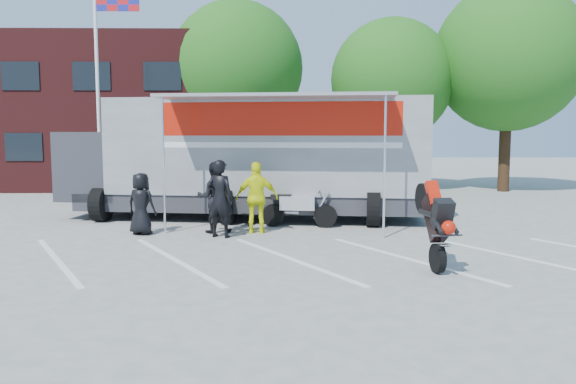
{
  "coord_description": "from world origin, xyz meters",
  "views": [
    {
      "loc": [
        -0.07,
        -10.33,
        2.58
      ],
      "look_at": [
        0.14,
        1.89,
        1.3
      ],
      "focal_mm": 35.0,
      "sensor_mm": 36.0,
      "label": 1
    }
  ],
  "objects_px": {
    "parked_motorcycle": "(299,227)",
    "stunt_bike_rider": "(425,266)",
    "transporter_truck": "(253,218)",
    "spectator_leather_a": "(141,204)",
    "flagpole": "(104,63)",
    "spectator_leather_b": "(220,199)",
    "tree_mid": "(392,80)",
    "spectator_hivis": "(257,198)",
    "spectator_leather_c": "(214,198)",
    "tree_left": "(236,68)",
    "tree_right": "(508,58)"
  },
  "relations": [
    {
      "from": "tree_left",
      "to": "parked_motorcycle",
      "type": "bearing_deg",
      "value": -77.19
    },
    {
      "from": "tree_left",
      "to": "spectator_leather_b",
      "type": "distance_m",
      "value": 13.33
    },
    {
      "from": "tree_mid",
      "to": "spectator_leather_a",
      "type": "distance_m",
      "value": 14.62
    },
    {
      "from": "flagpole",
      "to": "spectator_hivis",
      "type": "relative_size",
      "value": 4.32
    },
    {
      "from": "spectator_leather_a",
      "to": "parked_motorcycle",
      "type": "bearing_deg",
      "value": -145.12
    },
    {
      "from": "tree_right",
      "to": "stunt_bike_rider",
      "type": "height_order",
      "value": "tree_right"
    },
    {
      "from": "tree_right",
      "to": "spectator_leather_c",
      "type": "bearing_deg",
      "value": -138.63
    },
    {
      "from": "parked_motorcycle",
      "to": "stunt_bike_rider",
      "type": "bearing_deg",
      "value": -145.26
    },
    {
      "from": "tree_mid",
      "to": "spectator_leather_b",
      "type": "height_order",
      "value": "tree_mid"
    },
    {
      "from": "tree_mid",
      "to": "spectator_hivis",
      "type": "height_order",
      "value": "tree_mid"
    },
    {
      "from": "parked_motorcycle",
      "to": "stunt_bike_rider",
      "type": "relative_size",
      "value": 1.17
    },
    {
      "from": "flagpole",
      "to": "stunt_bike_rider",
      "type": "relative_size",
      "value": 4.4
    },
    {
      "from": "tree_left",
      "to": "tree_right",
      "type": "distance_m",
      "value": 12.1
    },
    {
      "from": "transporter_truck",
      "to": "tree_right",
      "type": "bearing_deg",
      "value": 43.94
    },
    {
      "from": "tree_left",
      "to": "spectator_leather_b",
      "type": "xyz_separation_m",
      "value": [
        0.48,
        -12.5,
        -4.6
      ]
    },
    {
      "from": "parked_motorcycle",
      "to": "spectator_leather_b",
      "type": "relative_size",
      "value": 1.1
    },
    {
      "from": "transporter_truck",
      "to": "stunt_bike_rider",
      "type": "distance_m",
      "value": 7.2
    },
    {
      "from": "spectator_leather_a",
      "to": "spectator_hivis",
      "type": "bearing_deg",
      "value": -156.69
    },
    {
      "from": "transporter_truck",
      "to": "stunt_bike_rider",
      "type": "xyz_separation_m",
      "value": [
        3.66,
        -6.2,
        0.0
      ]
    },
    {
      "from": "parked_motorcycle",
      "to": "spectator_leather_b",
      "type": "xyz_separation_m",
      "value": [
        -2.02,
        -1.5,
        0.97
      ]
    },
    {
      "from": "spectator_leather_a",
      "to": "flagpole",
      "type": "bearing_deg",
      "value": -46.28
    },
    {
      "from": "tree_mid",
      "to": "spectator_hivis",
      "type": "bearing_deg",
      "value": -117.27
    },
    {
      "from": "tree_left",
      "to": "tree_mid",
      "type": "distance_m",
      "value": 7.1
    },
    {
      "from": "tree_left",
      "to": "spectator_leather_c",
      "type": "bearing_deg",
      "value": -88.72
    },
    {
      "from": "stunt_bike_rider",
      "to": "tree_mid",
      "type": "bearing_deg",
      "value": 74.92
    },
    {
      "from": "flagpole",
      "to": "tree_left",
      "type": "relative_size",
      "value": 0.93
    },
    {
      "from": "parked_motorcycle",
      "to": "spectator_leather_c",
      "type": "xyz_separation_m",
      "value": [
        -2.24,
        -0.83,
        0.92
      ]
    },
    {
      "from": "flagpole",
      "to": "stunt_bike_rider",
      "type": "height_order",
      "value": "flagpole"
    },
    {
      "from": "spectator_hivis",
      "to": "flagpole",
      "type": "bearing_deg",
      "value": -46.36
    },
    {
      "from": "transporter_truck",
      "to": "spectator_leather_c",
      "type": "distance_m",
      "value": 2.73
    },
    {
      "from": "stunt_bike_rider",
      "to": "spectator_leather_a",
      "type": "height_order",
      "value": "spectator_leather_a"
    },
    {
      "from": "spectator_leather_c",
      "to": "spectator_hivis",
      "type": "xyz_separation_m",
      "value": [
        1.11,
        -0.08,
        0.01
      ]
    },
    {
      "from": "flagpole",
      "to": "transporter_truck",
      "type": "distance_m",
      "value": 8.14
    },
    {
      "from": "tree_left",
      "to": "transporter_truck",
      "type": "bearing_deg",
      "value": -83.1
    },
    {
      "from": "tree_mid",
      "to": "stunt_bike_rider",
      "type": "height_order",
      "value": "tree_mid"
    },
    {
      "from": "transporter_truck",
      "to": "spectator_leather_a",
      "type": "bearing_deg",
      "value": -127.7
    },
    {
      "from": "transporter_truck",
      "to": "spectator_leather_c",
      "type": "bearing_deg",
      "value": -102.1
    },
    {
      "from": "transporter_truck",
      "to": "spectator_leather_a",
      "type": "relative_size",
      "value": 7.12
    },
    {
      "from": "tree_right",
      "to": "stunt_bike_rider",
      "type": "xyz_separation_m",
      "value": [
        -7.2,
        -14.12,
        -5.88
      ]
    },
    {
      "from": "parked_motorcycle",
      "to": "spectator_leather_b",
      "type": "bearing_deg",
      "value": 134.85
    },
    {
      "from": "tree_mid",
      "to": "flagpole",
      "type": "bearing_deg",
      "value": -156.03
    },
    {
      "from": "tree_left",
      "to": "spectator_leather_a",
      "type": "bearing_deg",
      "value": -97.42
    },
    {
      "from": "spectator_leather_a",
      "to": "spectator_leather_c",
      "type": "distance_m",
      "value": 1.86
    },
    {
      "from": "spectator_hivis",
      "to": "tree_right",
      "type": "bearing_deg",
      "value": -135.46
    },
    {
      "from": "flagpole",
      "to": "spectator_leather_b",
      "type": "height_order",
      "value": "flagpole"
    },
    {
      "from": "stunt_bike_rider",
      "to": "spectator_leather_c",
      "type": "bearing_deg",
      "value": 133.6
    },
    {
      "from": "stunt_bike_rider",
      "to": "spectator_leather_b",
      "type": "relative_size",
      "value": 0.94
    },
    {
      "from": "stunt_bike_rider",
      "to": "flagpole",
      "type": "bearing_deg",
      "value": 126.71
    },
    {
      "from": "tree_left",
      "to": "spectator_leather_b",
      "type": "bearing_deg",
      "value": -87.8
    },
    {
      "from": "parked_motorcycle",
      "to": "spectator_hivis",
      "type": "bearing_deg",
      "value": 137.28
    }
  ]
}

